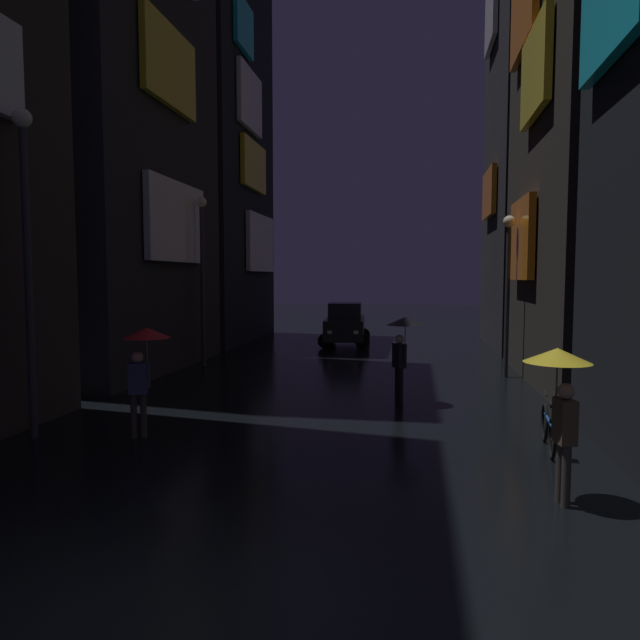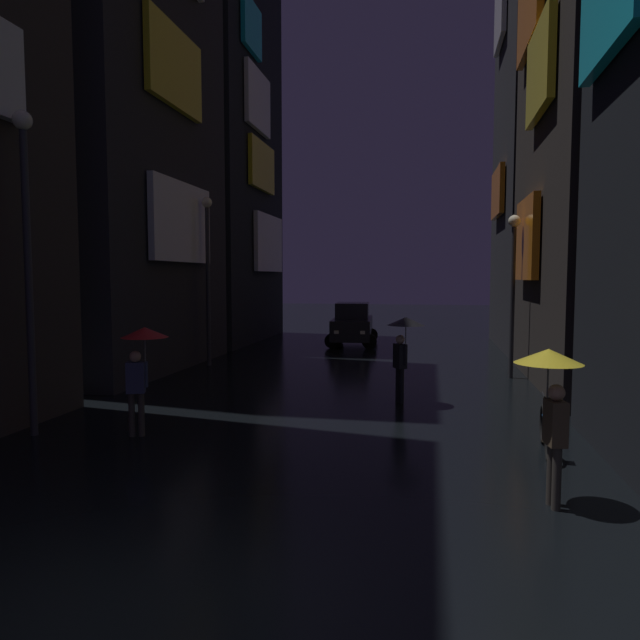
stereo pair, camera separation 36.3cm
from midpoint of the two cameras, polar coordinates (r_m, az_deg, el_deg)
ground_plane at (r=5.86m, az=-17.05°, el=-27.67°), size 120.00×120.00×0.00m
building_left_mid at (r=21.68m, az=-18.93°, el=25.75°), size 4.25×8.41×22.17m
building_left_far at (r=28.88m, az=-9.58°, el=16.06°), size 4.25×8.26×17.97m
building_right_mid at (r=19.43m, az=27.92°, el=23.29°), size 4.25×8.47×19.09m
building_right_far at (r=27.58m, az=22.56°, el=19.00°), size 4.25×7.57×20.43m
pedestrian_midstreet_centre_black at (r=14.00m, az=9.13°, el=-1.53°), size 0.90×0.90×2.12m
pedestrian_far_right_yellow at (r=8.36m, az=23.23°, el=-5.79°), size 0.90×0.90×2.12m
pedestrian_midstreet_left_red at (r=11.47m, az=-16.53°, el=-2.94°), size 0.90×0.90×2.12m
bicycle_parked_at_storefront at (r=11.05m, az=22.51°, el=-10.14°), size 0.25×1.82×0.96m
car_distant at (r=25.91m, az=3.67°, el=-0.45°), size 2.47×4.25×1.92m
streetlamp_left_near at (r=12.22m, az=-26.49°, el=7.32°), size 0.36×0.36×6.20m
streetlamp_right_far at (r=18.25m, az=19.28°, el=4.24°), size 0.36×0.36×4.94m
streetlamp_left_far at (r=20.07m, az=-10.66°, el=5.75°), size 0.36×0.36×5.81m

